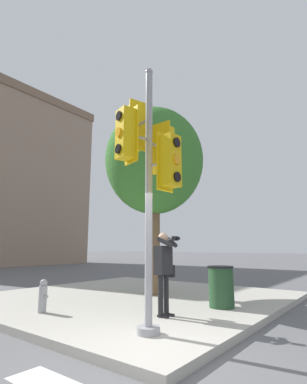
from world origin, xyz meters
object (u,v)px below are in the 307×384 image
at_px(person_photographer, 164,265).
at_px(traffic_signal_pole, 149,158).
at_px(fire_hydrant, 43,296).
at_px(trash_bin, 221,286).
at_px(street_tree, 154,162).

bearing_deg(person_photographer, traffic_signal_pole, -156.45).
distance_m(fire_hydrant, trash_bin, 4.10).
height_order(traffic_signal_pole, trash_bin, traffic_signal_pole).
relative_size(street_tree, fire_hydrant, 8.39).
xyz_separation_m(traffic_signal_pole, street_tree, (3.34, 2.42, 1.13)).
xyz_separation_m(fire_hydrant, trash_bin, (2.92, -2.88, 0.13)).
distance_m(traffic_signal_pole, fire_hydrant, 3.91).
xyz_separation_m(street_tree, trash_bin, (-0.57, -2.45, -3.67)).
bearing_deg(trash_bin, street_tree, 76.88).
bearing_deg(person_photographer, fire_hydrant, 119.80).
bearing_deg(fire_hydrant, person_photographer, -60.20).
xyz_separation_m(traffic_signal_pole, trash_bin, (2.76, -0.03, -2.54)).
distance_m(traffic_signal_pole, street_tree, 4.28).
xyz_separation_m(person_photographer, fire_hydrant, (-1.34, 2.33, -0.68)).
bearing_deg(street_tree, fire_hydrant, 173.01).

